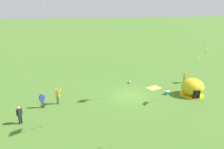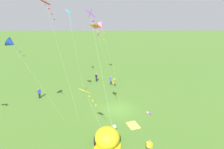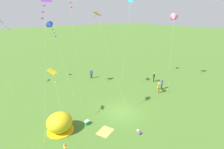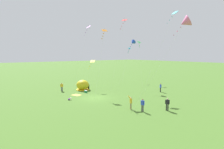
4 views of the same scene
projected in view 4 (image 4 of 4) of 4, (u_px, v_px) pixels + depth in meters
The scene contains 19 objects.
ground_plane at pixel (96, 98), 30.25m from camera, with size 300.00×300.00×0.00m, color #477028.
popup_tent at pixel (83, 85), 36.93m from camera, with size 2.81×2.81×2.10m.
picnic_blanket at pixel (77, 95), 32.32m from camera, with size 1.70×1.30×0.01m, color gold.
cooler_box at pixel (86, 91), 34.32m from camera, with size 0.60×0.47×0.44m.
toddler_crawling at pixel (70, 99), 28.79m from camera, with size 0.28×0.55×0.32m.
person_with_toddler at pixel (167, 104), 23.35m from camera, with size 0.46×0.43×1.72m.
person_strolling at pixel (143, 104), 22.97m from camera, with size 0.59×0.29×1.72m.
person_flying_kite at pixel (131, 102), 23.87m from camera, with size 0.72×0.64×1.89m.
person_watching_sky at pixel (62, 87), 35.51m from camera, with size 0.39×0.54×1.72m.
person_far_back at pixel (161, 87), 34.79m from camera, with size 0.49×0.42×1.72m.
kite_teal at pixel (129, 50), 49.42m from camera, with size 2.91×5.37×9.49m.
kite_green at pixel (139, 43), 47.21m from camera, with size 6.21×5.18×11.10m.
kite_blue at pixel (133, 42), 38.84m from camera, with size 1.17×5.52×10.77m.
kite_yellow at pixel (92, 62), 37.11m from camera, with size 1.22×2.79×6.36m.
kite_red at pixel (124, 22), 34.96m from camera, with size 1.61×3.63×14.72m.
kite_orange at pixel (104, 32), 31.56m from camera, with size 2.49×3.95×12.17m.
kite_pink at pixel (185, 22), 19.46m from camera, with size 5.78×4.33×11.86m.
kite_cyan at pixel (173, 16), 26.38m from camera, with size 4.95×3.19×14.05m.
kite_purple at pixel (88, 29), 35.99m from camera, with size 3.08×2.81×13.46m.
Camera 4 is at (25.19, -15.73, 7.56)m, focal length 28.00 mm.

